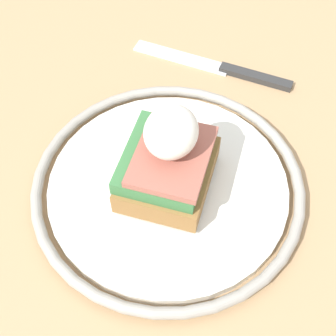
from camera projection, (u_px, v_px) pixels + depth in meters
The scene contains 4 objects.
dining_table at pixel (215, 249), 0.54m from camera, with size 0.99×0.76×0.78m.
plate at pixel (168, 185), 0.43m from camera, with size 0.25×0.25×0.02m.
sandwich at pixel (169, 159), 0.40m from camera, with size 0.09×0.07×0.08m.
knife at pixel (224, 69), 0.53m from camera, with size 0.04×0.19×0.01m.
Camera 1 is at (-0.24, -0.02, 1.14)m, focal length 50.00 mm.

